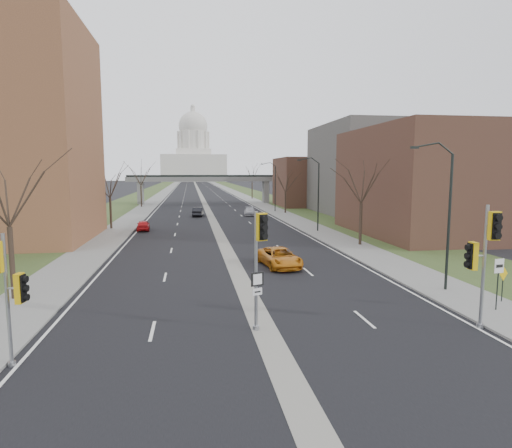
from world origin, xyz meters
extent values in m
plane|color=black|center=(0.00, 0.00, 0.00)|extent=(700.00, 700.00, 0.00)
cube|color=black|center=(0.00, 150.00, 0.01)|extent=(20.00, 600.00, 0.01)
cube|color=gray|center=(0.00, 150.00, 0.00)|extent=(1.20, 600.00, 0.02)
cube|color=gray|center=(12.00, 150.00, 0.06)|extent=(4.00, 600.00, 0.12)
cube|color=gray|center=(-12.00, 150.00, 0.06)|extent=(4.00, 600.00, 0.12)
cube|color=#2C3D1C|center=(18.00, 150.00, 0.05)|extent=(8.00, 600.00, 0.10)
cube|color=#2C3D1C|center=(-18.00, 150.00, 0.05)|extent=(8.00, 600.00, 0.10)
cube|color=brown|center=(24.00, 28.00, 6.00)|extent=(16.00, 20.00, 12.00)
cube|color=#504E49|center=(28.00, 52.00, 7.50)|extent=(18.00, 22.00, 15.00)
cube|color=brown|center=(22.00, 70.00, 5.00)|extent=(14.00, 14.00, 10.00)
cube|color=slate|center=(-14.00, 80.00, 2.50)|extent=(1.20, 2.50, 5.00)
cube|color=slate|center=(14.00, 80.00, 2.50)|extent=(1.20, 2.50, 5.00)
cube|color=slate|center=(0.00, 80.00, 5.50)|extent=(34.00, 3.00, 1.00)
cube|color=black|center=(0.00, 80.00, 6.20)|extent=(34.00, 0.15, 0.50)
cube|color=silver|center=(0.00, 320.00, 10.00)|extent=(48.00, 42.00, 20.00)
cube|color=silver|center=(0.00, 320.00, 22.00)|extent=(26.00, 26.00, 5.00)
cylinder|color=silver|center=(0.00, 320.00, 31.00)|extent=(22.00, 22.00, 14.00)
sphere|color=silver|center=(0.00, 320.00, 42.00)|extent=(22.00, 22.00, 22.00)
cylinder|color=silver|center=(0.00, 320.00, 53.50)|extent=(3.60, 3.60, 4.50)
cylinder|color=black|center=(11.80, 6.00, 4.12)|extent=(0.16, 0.16, 8.00)
cube|color=black|center=(9.50, 6.00, 8.47)|extent=(0.45, 0.18, 0.14)
cylinder|color=black|center=(11.80, 32.00, 4.12)|extent=(0.16, 0.16, 8.00)
cube|color=black|center=(9.50, 32.00, 8.47)|extent=(0.45, 0.18, 0.14)
cylinder|color=black|center=(11.80, 58.00, 4.12)|extent=(0.16, 0.16, 8.00)
cube|color=black|center=(9.50, 58.00, 8.47)|extent=(0.45, 0.18, 0.14)
cylinder|color=#382B21|center=(-13.00, 8.00, 2.12)|extent=(0.28, 0.28, 4.00)
cylinder|color=#382B21|center=(-13.00, 38.00, 2.00)|extent=(0.28, 0.28, 3.75)
cylinder|color=#382B21|center=(-13.00, 72.00, 2.25)|extent=(0.28, 0.28, 4.25)
cylinder|color=#382B21|center=(13.00, 22.00, 2.12)|extent=(0.28, 0.28, 4.00)
cylinder|color=#382B21|center=(13.00, 55.00, 1.87)|extent=(0.28, 0.28, 3.50)
cylinder|color=#382B21|center=(13.00, 95.00, 2.25)|extent=(0.28, 0.28, 4.25)
cylinder|color=gray|center=(-9.80, -0.76, 2.47)|extent=(0.13, 0.13, 4.94)
cylinder|color=gray|center=(-9.80, -0.76, 0.10)|extent=(0.27, 0.27, 0.19)
cube|color=gold|center=(-9.33, -0.84, 2.95)|extent=(0.44, 0.46, 1.09)
cylinder|color=gray|center=(-0.38, 1.46, 2.69)|extent=(0.14, 0.14, 5.38)
cylinder|color=gray|center=(-0.38, 1.46, 0.10)|extent=(0.29, 0.29, 0.21)
cube|color=gold|center=(-0.21, 0.98, 4.76)|extent=(0.55, 0.54, 1.19)
cube|color=black|center=(-0.38, 1.46, 2.38)|extent=(0.60, 0.25, 0.62)
cube|color=silver|center=(-0.38, 1.46, 1.81)|extent=(0.45, 0.20, 0.31)
cylinder|color=gray|center=(9.77, 0.12, 2.83)|extent=(0.15, 0.15, 5.66)
cylinder|color=gray|center=(9.77, 0.12, 0.11)|extent=(0.30, 0.30, 0.22)
cube|color=gold|center=(9.73, -0.42, 4.79)|extent=(0.49, 0.47, 1.25)
cube|color=gold|center=(9.23, 0.16, 3.37)|extent=(0.47, 0.49, 1.25)
cylinder|color=black|center=(12.09, 2.07, 1.26)|extent=(0.06, 0.06, 2.28)
cube|color=silver|center=(12.09, 2.07, 2.40)|extent=(0.57, 0.11, 0.73)
cylinder|color=black|center=(13.39, 3.31, 0.88)|extent=(0.06, 0.06, 1.52)
cube|color=#E0AF0C|center=(13.39, 3.31, 1.64)|extent=(0.69, 0.32, 0.74)
imported|color=red|center=(-8.95, 36.29, 0.64)|extent=(1.78, 3.86, 1.28)
imported|color=black|center=(-2.00, 52.36, 0.72)|extent=(2.01, 4.51, 1.44)
imported|color=#C57215|center=(3.35, 14.08, 0.71)|extent=(2.98, 5.39, 1.43)
imported|color=#A1A1A9|center=(6.46, 52.59, 0.66)|extent=(2.33, 4.69, 1.31)
camera|label=1|loc=(-3.21, -16.90, 7.09)|focal=30.00mm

